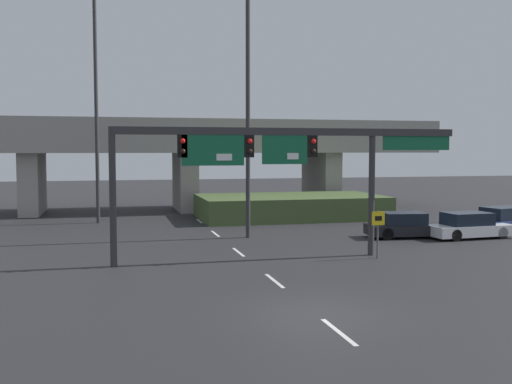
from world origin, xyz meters
The scene contains 11 objects.
ground_plane centered at (0.00, 0.00, 0.00)m, with size 160.00×160.00×0.00m, color #262628.
lane_markings centered at (0.00, 13.86, 0.00)m, with size 0.14×34.03×0.01m.
signal_gantry centered at (1.19, 8.48, 4.68)m, with size 15.46×0.44×5.74m.
speed_limit_sign centered at (5.63, 7.64, 1.40)m, with size 0.60×0.11×2.13m.
highway_light_pole_near centered at (-6.59, 23.85, 8.97)m, with size 0.70×0.36×17.17m.
highway_light_pole_far centered at (1.48, 15.14, 9.43)m, with size 0.70×0.36×18.10m.
overpass_bridge centered at (0.00, 31.01, 4.85)m, with size 40.43×7.63×7.11m.
grass_embankment centered at (6.49, 23.64, 0.79)m, with size 12.71×7.02×1.58m.
parked_sedan_near_right centered at (9.85, 13.14, 0.64)m, with size 4.49×2.30×1.38m.
parked_sedan_mid_right centered at (13.08, 12.08, 0.65)m, with size 4.77×2.07×1.40m.
parked_sedan_far_right centered at (16.44, 13.54, 0.69)m, with size 4.93×2.78×1.49m.
Camera 1 is at (-5.79, -16.47, 4.79)m, focal length 42.00 mm.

